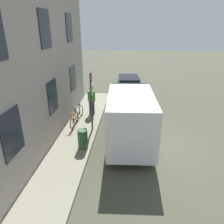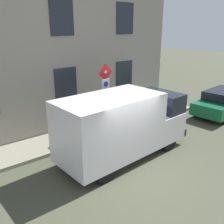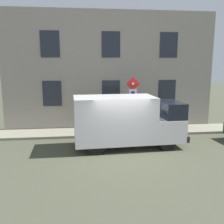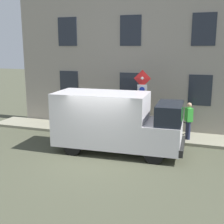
{
  "view_description": "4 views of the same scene",
  "coord_description": "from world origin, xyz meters",
  "px_view_note": "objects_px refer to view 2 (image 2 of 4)",
  "views": [
    {
      "loc": [
        0.88,
        8.85,
        5.3
      ],
      "look_at": [
        1.75,
        -0.87,
        1.25
      ],
      "focal_mm": 33.82,
      "sensor_mm": 36.0,
      "label": 1
    },
    {
      "loc": [
        -5.69,
        5.36,
        4.83
      ],
      "look_at": [
        2.1,
        -0.87,
        1.37
      ],
      "focal_mm": 40.32,
      "sensor_mm": 36.0,
      "label": 2
    },
    {
      "loc": [
        -10.95,
        1.72,
        4.02
      ],
      "look_at": [
        2.3,
        0.18,
        1.48
      ],
      "focal_mm": 40.72,
      "sensor_mm": 36.0,
      "label": 3
    },
    {
      "loc": [
        -10.47,
        -4.08,
        4.35
      ],
      "look_at": [
        1.78,
        0.1,
        1.49
      ],
      "focal_mm": 47.57,
      "sensor_mm": 36.0,
      "label": 4
    }
  ],
  "objects_px": {
    "bicycle_green": "(112,113)",
    "delivery_van": "(122,124)",
    "parked_hatchback": "(223,102)",
    "bicycle_orange": "(98,117)",
    "sign_post_stacked": "(105,91)",
    "pedestrian": "(133,103)",
    "litter_bin": "(69,133)"
  },
  "relations": [
    {
      "from": "pedestrian",
      "to": "litter_bin",
      "type": "height_order",
      "value": "pedestrian"
    },
    {
      "from": "parked_hatchback",
      "to": "delivery_van",
      "type": "bearing_deg",
      "value": -3.72
    },
    {
      "from": "bicycle_orange",
      "to": "litter_bin",
      "type": "height_order",
      "value": "litter_bin"
    },
    {
      "from": "delivery_van",
      "to": "parked_hatchback",
      "type": "relative_size",
      "value": 1.31
    },
    {
      "from": "delivery_van",
      "to": "parked_hatchback",
      "type": "height_order",
      "value": "delivery_van"
    },
    {
      "from": "bicycle_orange",
      "to": "pedestrian",
      "type": "relative_size",
      "value": 1.0
    },
    {
      "from": "parked_hatchback",
      "to": "bicycle_green",
      "type": "xyz_separation_m",
      "value": [
        2.85,
        5.72,
        -0.22
      ]
    },
    {
      "from": "delivery_van",
      "to": "bicycle_green",
      "type": "xyz_separation_m",
      "value": [
        3.01,
        -1.92,
        -0.82
      ]
    },
    {
      "from": "pedestrian",
      "to": "litter_bin",
      "type": "xyz_separation_m",
      "value": [
        -0.3,
        3.94,
        -0.48
      ]
    },
    {
      "from": "delivery_van",
      "to": "bicycle_orange",
      "type": "bearing_deg",
      "value": 68.01
    },
    {
      "from": "bicycle_green",
      "to": "delivery_van",
      "type": "bearing_deg",
      "value": 61.92
    },
    {
      "from": "sign_post_stacked",
      "to": "delivery_van",
      "type": "relative_size",
      "value": 0.56
    },
    {
      "from": "sign_post_stacked",
      "to": "bicycle_orange",
      "type": "xyz_separation_m",
      "value": [
        1.1,
        -0.38,
        -1.6
      ]
    },
    {
      "from": "parked_hatchback",
      "to": "bicycle_orange",
      "type": "height_order",
      "value": "parked_hatchback"
    },
    {
      "from": "litter_bin",
      "to": "bicycle_green",
      "type": "bearing_deg",
      "value": -72.84
    },
    {
      "from": "sign_post_stacked",
      "to": "parked_hatchback",
      "type": "xyz_separation_m",
      "value": [
        -1.75,
        -6.97,
        -1.38
      ]
    },
    {
      "from": "bicycle_orange",
      "to": "delivery_van",
      "type": "bearing_deg",
      "value": 69.94
    },
    {
      "from": "bicycle_green",
      "to": "pedestrian",
      "type": "bearing_deg",
      "value": 147.24
    },
    {
      "from": "parked_hatchback",
      "to": "pedestrian",
      "type": "xyz_separation_m",
      "value": [
        2.19,
        4.86,
        0.34
      ]
    },
    {
      "from": "litter_bin",
      "to": "bicycle_orange",
      "type": "bearing_deg",
      "value": -66.68
    },
    {
      "from": "delivery_van",
      "to": "pedestrian",
      "type": "height_order",
      "value": "delivery_van"
    },
    {
      "from": "sign_post_stacked",
      "to": "pedestrian",
      "type": "relative_size",
      "value": 1.78
    },
    {
      "from": "pedestrian",
      "to": "bicycle_green",
      "type": "bearing_deg",
      "value": -63.57
    },
    {
      "from": "sign_post_stacked",
      "to": "bicycle_green",
      "type": "relative_size",
      "value": 1.79
    },
    {
      "from": "sign_post_stacked",
      "to": "pedestrian",
      "type": "bearing_deg",
      "value": -78.15
    },
    {
      "from": "sign_post_stacked",
      "to": "parked_hatchback",
      "type": "bearing_deg",
      "value": -104.08
    },
    {
      "from": "bicycle_green",
      "to": "pedestrian",
      "type": "relative_size",
      "value": 1.0
    },
    {
      "from": "parked_hatchback",
      "to": "sign_post_stacked",
      "type": "bearing_deg",
      "value": -19.0
    },
    {
      "from": "bicycle_orange",
      "to": "sign_post_stacked",
      "type": "bearing_deg",
      "value": 70.16
    },
    {
      "from": "litter_bin",
      "to": "delivery_van",
      "type": "bearing_deg",
      "value": -150.62
    },
    {
      "from": "parked_hatchback",
      "to": "pedestrian",
      "type": "distance_m",
      "value": 5.34
    },
    {
      "from": "delivery_van",
      "to": "bicycle_orange",
      "type": "distance_m",
      "value": 3.29
    }
  ]
}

